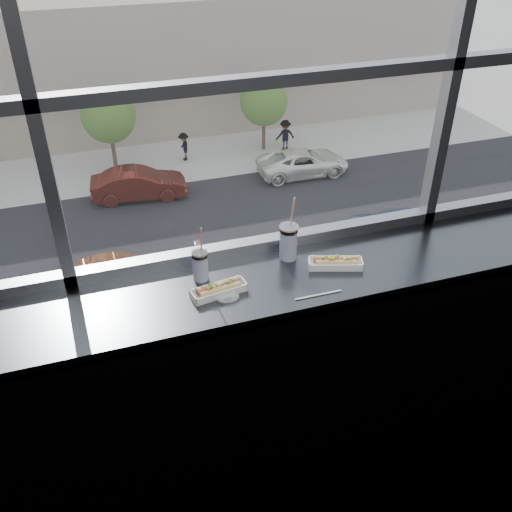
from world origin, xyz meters
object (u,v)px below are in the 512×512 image
object	(u,v)px
hotdog_tray_left	(219,289)
tree_center	(108,116)
pedestrian_c	(184,144)
hotdog_tray_right	(336,262)
wrapper	(228,297)
car_far_c	(303,158)
car_near_e	(409,223)
loose_straw	(318,295)
car_near_d	(255,252)
car_near_c	(119,274)
pedestrian_d	(285,132)
car_far_b	(138,179)
soda_cup_right	(288,240)
soda_cup_left	(200,264)
tree_right	(264,102)

from	to	relation	value
hotdog_tray_left	tree_center	world-z (taller)	hotdog_tray_left
pedestrian_c	tree_center	distance (m)	4.44
hotdog_tray_right	wrapper	bearing A→B (deg)	-153.40
hotdog_tray_right	car_far_c	world-z (taller)	hotdog_tray_right
car_near_e	loose_straw	bearing A→B (deg)	146.90
car_near_d	car_near_c	world-z (taller)	car_near_c
pedestrian_d	loose_straw	bearing A→B (deg)	69.03
car_far_b	car_far_c	bearing A→B (deg)	-83.46
soda_cup_right	car_far_b	world-z (taller)	soda_cup_right
soda_cup_left	soda_cup_right	bearing A→B (deg)	5.09
car_near_e	car_far_c	distance (m)	8.20
hotdog_tray_right	soda_cup_left	distance (m)	0.69
hotdog_tray_right	car_near_d	world-z (taller)	hotdog_tray_right
soda_cup_left	loose_straw	world-z (taller)	soda_cup_left
soda_cup_right	car_near_c	xyz separation A→B (m)	(-0.39, 16.13, -11.08)
loose_straw	pedestrian_c	size ratio (longest dim) A/B	0.12
car_near_e	car_near_c	xyz separation A→B (m)	(-12.64, 0.00, 0.07)
loose_straw	car_far_b	world-z (taller)	loose_straw
car_far_c	tree_center	bearing A→B (deg)	69.22
loose_straw	car_far_b	bearing A→B (deg)	87.15
loose_straw	car_far_b	xyz separation A→B (m)	(1.52, 24.48, -11.00)
soda_cup_left	car_far_c	size ratio (longest dim) A/B	0.05
tree_right	car_near_e	bearing A→B (deg)	-77.40
car_near_d	wrapper	bearing A→B (deg)	166.88
car_far_c	tree_right	size ratio (longest dim) A/B	1.29
hotdog_tray_right	soda_cup_right	bearing A→B (deg)	160.15
hotdog_tray_right	car_near_d	distance (m)	20.32
tree_right	car_near_d	bearing A→B (deg)	-110.51
pedestrian_c	car_near_d	bearing A→B (deg)	1.73
soda_cup_left	car_near_e	distance (m)	23.40
hotdog_tray_right	tree_center	bearing A→B (deg)	106.82
hotdog_tray_left	loose_straw	distance (m)	0.48
hotdog_tray_left	soda_cup_left	distance (m)	0.17
car_far_c	soda_cup_right	bearing A→B (deg)	158.19
pedestrian_c	tree_right	size ratio (longest dim) A/B	0.45
hotdog_tray_left	pedestrian_d	distance (m)	31.96
hotdog_tray_left	car_near_c	distance (m)	19.68
hotdog_tray_left	car_near_d	size ratio (longest dim) A/B	0.05
soda_cup_left	soda_cup_right	size ratio (longest dim) A/B	0.84
loose_straw	car_near_d	world-z (taller)	loose_straw
car_near_c	tree_right	distance (m)	15.70
wrapper	car_near_c	size ratio (longest dim) A/B	0.02
wrapper	pedestrian_d	distance (m)	32.00
soda_cup_right	pedestrian_d	bearing A→B (deg)	68.75
hotdog_tray_left	car_far_c	xyz separation A→B (m)	(10.90, 24.31, -11.14)
hotdog_tray_left	car_far_c	bearing A→B (deg)	56.99
loose_straw	wrapper	distance (m)	0.43
hotdog_tray_left	tree_center	bearing A→B (deg)	78.68
loose_straw	car_near_d	bearing A→B (deg)	73.64
loose_straw	car_far_c	xyz separation A→B (m)	(10.45, 24.48, -11.11)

